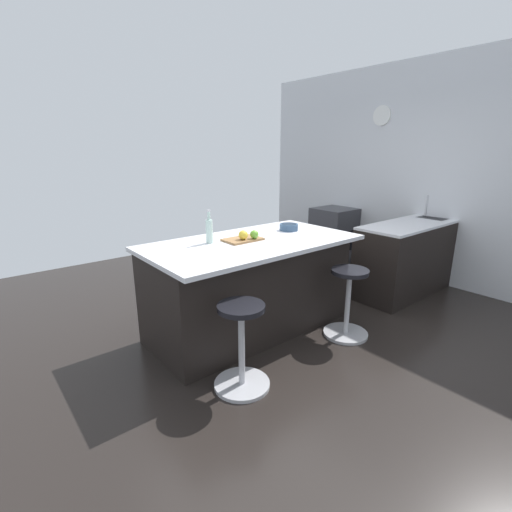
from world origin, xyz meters
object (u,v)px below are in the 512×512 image
oven_range (334,235)px  stool_middle (242,349)px  water_bottle (209,230)px  fruit_bowl (289,227)px  apple_green (254,234)px  apple_yellow (243,235)px  cutting_board (243,239)px  stool_by_window (348,305)px  kitchen_island (250,285)px

oven_range → stool_middle: size_ratio=1.27×
water_bottle → fruit_bowl: size_ratio=1.56×
apple_green → apple_yellow: size_ratio=0.92×
oven_range → cutting_board: size_ratio=2.45×
stool_by_window → fruit_bowl: fruit_bowl is taller
oven_range → apple_green: bearing=22.9°
cutting_board → apple_yellow: (0.02, 0.04, 0.05)m
apple_green → fruit_bowl: apple_green is taller
apple_green → water_bottle: 0.43m
oven_range → stool_by_window: (1.92, 1.74, -0.11)m
stool_middle → water_bottle: water_bottle is taller
water_bottle → apple_green: bearing=153.3°
kitchen_island → apple_yellow: apple_yellow is taller
oven_range → stool_middle: (3.23, 1.74, -0.11)m
water_bottle → stool_by_window: bearing=140.0°
oven_range → fruit_bowl: bearing=25.7°
apple_yellow → stool_by_window: bearing=136.7°
water_bottle → kitchen_island: bearing=159.6°
stool_middle → apple_yellow: size_ratio=7.71×
kitchen_island → fruit_bowl: bearing=-173.2°
cutting_board → apple_green: bearing=137.0°
oven_range → kitchen_island: size_ratio=0.43×
kitchen_island → water_bottle: size_ratio=6.63×
cutting_board → apple_green: 0.12m
stool_by_window → apple_yellow: apple_yellow is taller
cutting_board → water_bottle: size_ratio=1.15×
stool_middle → apple_green: size_ratio=8.38×
stool_middle → apple_green: bearing=-135.1°
kitchen_island → apple_green: 0.53m
apple_yellow → oven_range: bearing=-158.7°
oven_range → cutting_board: cutting_board is taller
stool_by_window → stool_middle: bearing=0.0°
oven_range → cutting_board: (2.64, 1.00, 0.52)m
apple_yellow → water_bottle: 0.32m
oven_range → fruit_bowl: 2.26m
stool_by_window → cutting_board: cutting_board is taller
oven_range → kitchen_island: kitchen_island is taller
oven_range → stool_by_window: 2.60m
stool_middle → stool_by_window: bearing=180.0°
oven_range → stool_by_window: bearing=42.2°
stool_by_window → apple_green: 1.15m
kitchen_island → apple_yellow: 0.54m
kitchen_island → apple_green: apple_green is taller
apple_green → water_bottle: water_bottle is taller
fruit_bowl → apple_yellow: bearing=7.4°
water_bottle → fruit_bowl: 0.97m
oven_range → apple_yellow: bearing=21.3°
cutting_board → fruit_bowl: 0.67m
oven_range → apple_yellow: apple_yellow is taller
stool_by_window → cutting_board: bearing=-45.8°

